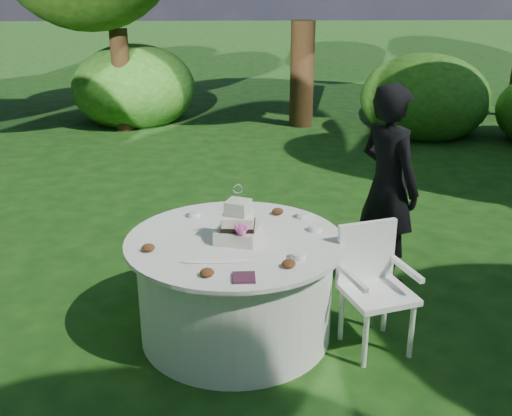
# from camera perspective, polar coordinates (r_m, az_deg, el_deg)

# --- Properties ---
(ground) EXTENTS (80.00, 80.00, 0.00)m
(ground) POSITION_cam_1_polar(r_m,az_deg,el_deg) (4.61, -1.90, -11.75)
(ground) COLOR #12340E
(ground) RESTS_ON ground
(napkins) EXTENTS (0.14, 0.14, 0.02)m
(napkins) POSITION_cam_1_polar(r_m,az_deg,el_deg) (3.68, -1.16, -6.64)
(napkins) COLOR #481E34
(napkins) RESTS_ON table
(feather_plume) EXTENTS (0.48, 0.07, 0.01)m
(feather_plume) POSITION_cam_1_polar(r_m,az_deg,el_deg) (3.91, -3.75, -5.06)
(feather_plume) COLOR white
(feather_plume) RESTS_ON table
(guest) EXTENTS (0.67, 0.75, 1.74)m
(guest) POSITION_cam_1_polar(r_m,az_deg,el_deg) (5.15, 12.47, 2.03)
(guest) COLOR black
(guest) RESTS_ON ground
(table) EXTENTS (1.56, 1.56, 0.77)m
(table) POSITION_cam_1_polar(r_m,az_deg,el_deg) (4.41, -1.96, -7.48)
(table) COLOR silver
(table) RESTS_ON ground
(cake) EXTENTS (0.35, 0.35, 0.42)m
(cake) POSITION_cam_1_polar(r_m,az_deg,el_deg) (4.17, -1.69, -1.68)
(cake) COLOR beige
(cake) RESTS_ON table
(chair) EXTENTS (0.55, 0.55, 0.90)m
(chair) POSITION_cam_1_polar(r_m,az_deg,el_deg) (4.32, 11.07, -6.58)
(chair) COLOR white
(chair) RESTS_ON ground
(votives) EXTENTS (1.00, 0.89, 0.04)m
(votives) POSITION_cam_1_polar(r_m,az_deg,el_deg) (4.39, 1.93, -1.84)
(votives) COLOR white
(votives) RESTS_ON table
(petal_cups) EXTENTS (1.02, 1.13, 0.05)m
(petal_cups) POSITION_cam_1_polar(r_m,az_deg,el_deg) (4.06, -2.30, -3.69)
(petal_cups) COLOR #562D16
(petal_cups) RESTS_ON table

